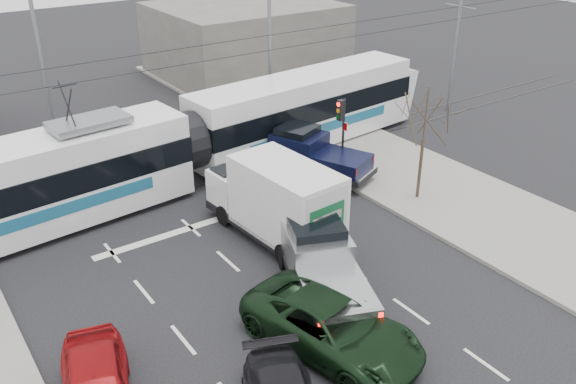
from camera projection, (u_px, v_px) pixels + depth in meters
ground at (314, 285)px, 21.13m from camera, size 120.00×120.00×0.00m
sidewalk_right at (483, 212)px, 25.71m from camera, size 6.00×60.00×0.15m
rails at (184, 182)px, 28.44m from camera, size 60.00×1.60×0.03m
building_right at (246, 40)px, 43.71m from camera, size 12.00×10.00×5.00m
bare_tree at (425, 118)px, 25.14m from camera, size 2.40×2.40×5.00m
traffic_signal at (342, 120)px, 27.96m from camera, size 0.44×0.44×3.60m
street_lamp_near at (267, 37)px, 32.82m from camera, size 2.38×0.25×9.00m
street_lamp_far at (37, 60)px, 28.39m from camera, size 2.38×0.25×9.00m
catenary at (178, 103)px, 26.70m from camera, size 60.00×0.20×7.00m
tram at (185, 143)px, 27.46m from camera, size 27.73×5.26×5.63m
silver_pickup at (321, 262)px, 20.43m from camera, size 4.20×6.42×2.22m
box_truck at (277, 202)px, 23.19m from camera, size 2.73×6.71×3.28m
navy_pickup at (310, 153)px, 28.70m from camera, size 3.93×5.77×2.29m
green_car at (332, 326)px, 17.90m from camera, size 3.82×6.15×1.59m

